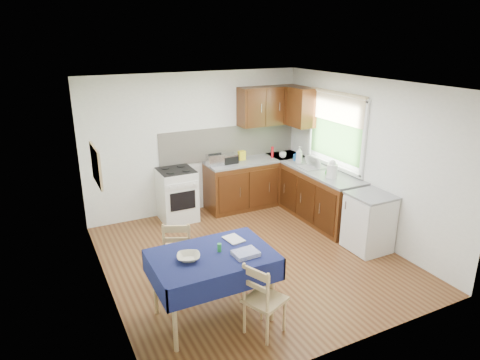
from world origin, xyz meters
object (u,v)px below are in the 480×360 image
dining_table (212,263)px  kettle (332,170)px  sandwich_press (229,159)px  chair_near (262,298)px  dish_rack (313,166)px  toaster (215,160)px  chair_far (178,249)px

dining_table → kettle: size_ratio=4.56×
dining_table → kettle: (2.67, 1.33, 0.32)m
sandwich_press → chair_near: bearing=-131.0°
dish_rack → kettle: (-0.04, -0.57, 0.11)m
kettle → dish_rack: bearing=86.2°
dining_table → toaster: bearing=66.3°
toaster → sandwich_press: size_ratio=1.03×
toaster → sandwich_press: 0.29m
dining_table → chair_near: (0.35, -0.51, -0.25)m
chair_far → chair_near: bearing=132.6°
dish_rack → sandwich_press: bearing=154.6°
dining_table → chair_far: 0.94m
dining_table → kettle: 3.01m
chair_far → dish_rack: bearing=-135.7°
dish_rack → kettle: size_ratio=1.48×
chair_far → toaster: 2.39m
chair_far → kettle: bearing=-146.4°
dining_table → chair_far: chair_far is taller
chair_near → dish_rack: bearing=-67.5°
chair_near → chair_far: bearing=-5.4°
toaster → dish_rack: size_ratio=0.66×
dish_rack → chair_far: bearing=-147.7°
toaster → kettle: size_ratio=0.98×
chair_near → sandwich_press: 3.58m
chair_near → dish_rack: dish_rack is taller
chair_near → sandwich_press: sandwich_press is taller
dining_table → dish_rack: dish_rack is taller
dish_rack → dining_table: bearing=-132.2°
toaster → dish_rack: bearing=-19.4°
sandwich_press → kettle: (1.14, -1.49, 0.05)m
dining_table → chair_near: chair_near is taller
dining_table → dish_rack: bearing=35.4°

